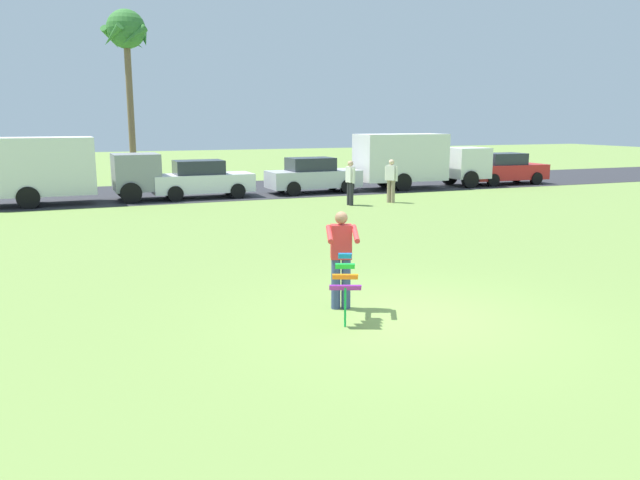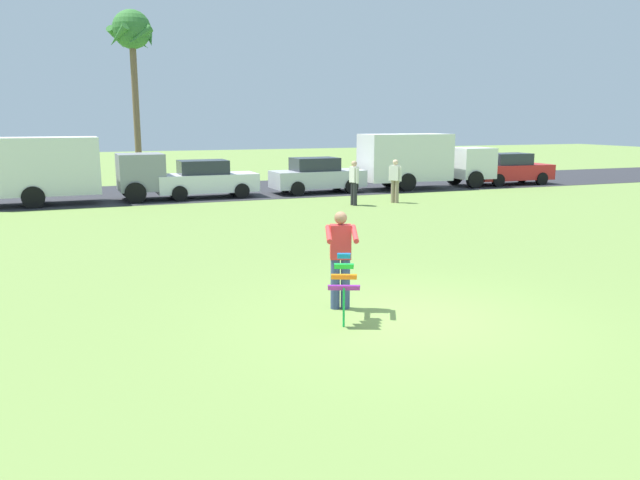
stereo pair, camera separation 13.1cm
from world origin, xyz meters
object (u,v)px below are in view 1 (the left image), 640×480
parked_truck_white_box (416,159)px  palm_tree_right_near (126,37)px  person_kite_flyer (341,256)px  parked_car_white (202,180)px  person_walker_far (350,181)px  kite_held (345,279)px  parked_car_silver (313,176)px  parked_truck_grey_van (60,168)px  person_walker_near (391,179)px  parked_car_red (505,169)px

parked_truck_white_box → palm_tree_right_near: (-12.24, 10.58, 6.34)m
person_kite_flyer → parked_car_white: person_kite_flyer is taller
person_walker_far → kite_held: bearing=-114.6°
parked_car_silver → palm_tree_right_near: (-6.91, 10.58, 6.97)m
parked_truck_grey_van → palm_tree_right_near: 12.87m
person_kite_flyer → kite_held: person_kite_flyer is taller
person_walker_near → kite_held: bearing=-120.7°
parked_truck_grey_van → parked_car_silver: 10.62m
person_walker_far → palm_tree_right_near: bearing=114.2°
person_kite_flyer → parked_truck_grey_van: 17.39m
kite_held → parked_truck_grey_van: (-4.49, 17.49, 0.66)m
kite_held → parked_car_red: (16.75, 17.49, 0.02)m
parked_car_red → palm_tree_right_near: size_ratio=0.46×
parked_car_red → palm_tree_right_near: (-17.54, 10.58, 6.97)m
person_walker_near → parked_truck_white_box: bearing=50.1°
parked_truck_white_box → person_walker_near: size_ratio=3.89×
kite_held → parked_truck_white_box: parked_truck_white_box is taller
parked_truck_white_box → person_walker_near: (-3.62, -4.33, -0.48)m
kite_held → parked_truck_white_box: bearing=56.8°
parked_truck_grey_van → person_walker_near: (12.30, -4.34, -0.48)m
palm_tree_right_near → person_walker_near: size_ratio=5.33×
person_kite_flyer → parked_truck_white_box: (11.18, 16.73, 0.46)m
person_kite_flyer → kite_held: bearing=-108.8°
person_kite_flyer → kite_held: (-0.26, -0.77, -0.20)m
kite_held → parked_car_white: size_ratio=0.27×
parked_car_red → person_walker_near: bearing=-154.1°
parked_car_silver → palm_tree_right_near: size_ratio=0.46×
parked_car_white → parked_car_red: 15.69m
person_kite_flyer → parked_car_white: bearing=87.3°
kite_held → palm_tree_right_near: size_ratio=0.12×
parked_truck_white_box → palm_tree_right_near: palm_tree_right_near is taller
kite_held → palm_tree_right_near: (-0.80, 28.07, 7.00)m
parked_car_silver → parked_car_red: 10.64m
person_kite_flyer → kite_held: size_ratio=1.54×
parked_truck_white_box → person_kite_flyer: bearing=-123.8°
parked_car_silver → parked_car_red: same height
person_kite_flyer → parked_truck_grey_van: size_ratio=0.26×
parked_truck_white_box → palm_tree_right_near: bearing=139.1°
person_walker_far → person_kite_flyer: bearing=-114.9°
person_kite_flyer → person_walker_near: size_ratio=1.00×
parked_car_silver → person_walker_near: person_walker_near is taller
person_walker_near → parked_car_white: bearing=147.3°
parked_truck_grey_van → parked_car_red: bearing=0.0°
kite_held → parked_truck_white_box: 20.91m
parked_truck_grey_van → parked_car_silver: parked_truck_grey_van is taller
person_kite_flyer → person_walker_far: (5.70, 12.27, -0.02)m
parked_car_white → parked_truck_white_box: size_ratio=0.63×
parked_car_white → parked_truck_white_box: (10.38, 0.00, 0.64)m
palm_tree_right_near → parked_car_silver: bearing=-56.9°
parked_car_red → palm_tree_right_near: 21.64m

